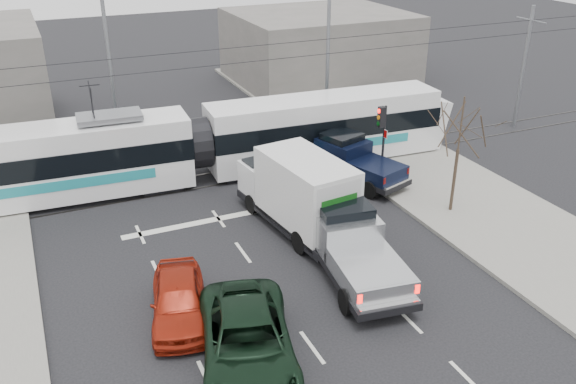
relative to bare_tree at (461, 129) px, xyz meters
name	(u,v)px	position (x,y,z in m)	size (l,w,h in m)	color
ground	(318,283)	(-7.60, -2.50, -3.79)	(120.00, 120.00, 0.00)	black
sidewalk_right	(517,230)	(1.40, -2.50, -3.72)	(6.00, 60.00, 0.15)	gray
rails	(226,177)	(-7.60, 7.50, -3.78)	(60.00, 1.60, 0.03)	#33302D
building_right	(319,47)	(4.40, 21.50, -1.29)	(12.00, 10.00, 5.00)	slate
bare_tree	(461,129)	(0.00, 0.00, 0.00)	(2.40, 2.40, 5.00)	#47382B
traffic_signal	(382,127)	(-1.13, 4.00, -1.05)	(0.44, 0.44, 3.60)	black
street_lamp_near	(325,43)	(-0.29, 11.50, 1.32)	(2.38, 0.25, 9.00)	slate
street_lamp_far	(105,54)	(-11.79, 13.50, 1.32)	(2.38, 0.25, 9.00)	slate
catenary	(222,100)	(-7.60, 7.50, 0.09)	(60.00, 0.20, 7.00)	black
tram	(198,144)	(-8.83, 7.76, -1.99)	(24.92, 3.91, 5.07)	white
silver_pickup	(349,241)	(-6.20, -2.13, -2.63)	(3.05, 6.66, 2.33)	black
box_truck	(298,193)	(-6.55, 1.42, -2.19)	(2.99, 6.69, 3.23)	black
navy_pickup	(352,159)	(-2.20, 4.77, -2.72)	(3.37, 5.46, 2.17)	black
green_car	(248,342)	(-11.29, -5.37, -3.01)	(2.59, 5.62, 1.56)	black
red_car	(178,299)	(-12.55, -2.48, -3.08)	(1.69, 4.20, 1.43)	#9D200E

